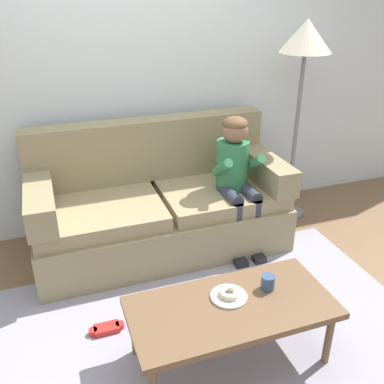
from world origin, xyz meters
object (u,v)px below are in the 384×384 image
(mug, at_px, (268,282))
(person_child, at_px, (236,172))
(couch, at_px, (159,206))
(toy_controller, at_px, (107,329))
(coffee_table, at_px, (232,310))
(floor_lamp, at_px, (305,51))
(donut, at_px, (229,293))

(mug, bearing_deg, person_child, 75.14)
(person_child, xyz_separation_m, mug, (-0.29, -1.08, -0.22))
(couch, distance_m, toy_controller, 1.14)
(coffee_table, xyz_separation_m, toy_controller, (-0.65, 0.45, -0.34))
(coffee_table, height_order, floor_lamp, floor_lamp)
(couch, xyz_separation_m, coffee_table, (0.05, -1.36, 0.01))
(couch, height_order, donut, couch)
(couch, relative_size, donut, 16.72)
(person_child, bearing_deg, toy_controller, -150.01)
(donut, bearing_deg, floor_lamp, 48.01)
(person_child, relative_size, toy_controller, 4.87)
(donut, height_order, toy_controller, donut)
(person_child, xyz_separation_m, donut, (-0.53, -1.08, -0.23))
(donut, relative_size, mug, 1.33)
(toy_controller, bearing_deg, coffee_table, -24.80)
(person_child, xyz_separation_m, toy_controller, (-1.19, -0.69, -0.65))
(couch, bearing_deg, floor_lamp, 4.15)
(person_child, bearing_deg, donut, -116.25)
(couch, bearing_deg, coffee_table, -88.02)
(couch, distance_m, person_child, 0.70)
(donut, height_order, mug, mug)
(coffee_table, relative_size, mug, 12.81)
(mug, bearing_deg, floor_lamp, 54.18)
(donut, distance_m, mug, 0.24)
(coffee_table, relative_size, toy_controller, 5.10)
(donut, height_order, floor_lamp, floor_lamp)
(floor_lamp, bearing_deg, toy_controller, -152.42)
(couch, height_order, person_child, person_child)
(couch, height_order, coffee_table, couch)
(mug, xyz_separation_m, toy_controller, (-0.91, 0.39, -0.43))
(toy_controller, bearing_deg, couch, 66.12)
(person_child, distance_m, donut, 1.22)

